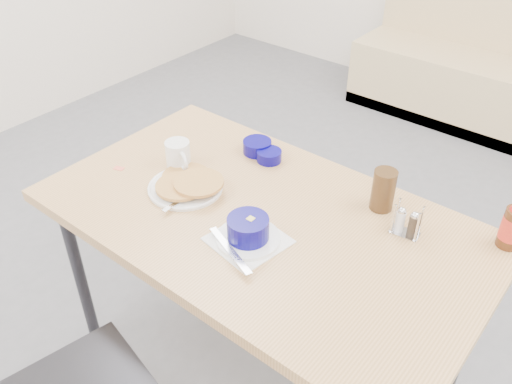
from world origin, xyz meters
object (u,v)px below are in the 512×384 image
Objects in this scene: butter_bowl at (257,147)px; condiment_caddy at (406,224)px; grits_setting at (248,232)px; amber_tumbler at (383,190)px; pancake_plate at (187,184)px; coffee_mug at (178,155)px; creamer_bowl at (269,156)px; booth_bench at (504,75)px; dining_table at (262,230)px.

butter_bowl is 1.00× the size of condiment_caddy.
condiment_caddy reaches higher than grits_setting.
pancake_plate is at bearing -150.23° from amber_tumbler.
creamer_bowl is (0.22, 0.23, -0.03)m from coffee_mug.
butter_bowl is (0.15, 0.25, -0.03)m from coffee_mug.
booth_bench reaches higher than amber_tumbler.
booth_bench reaches higher than creamer_bowl.
coffee_mug reaches higher than grits_setting.
butter_bowl is at bearing 178.68° from amber_tumbler.
coffee_mug is at bearing -121.28° from butter_bowl.
booth_bench is 2.58m from coffee_mug.
condiment_caddy is (0.39, -2.33, 0.45)m from booth_bench.
coffee_mug is 1.37× the size of creamer_bowl.
amber_tumbler is at bearing -83.23° from booth_bench.
coffee_mug is 0.29m from butter_bowl.
amber_tumbler is (0.44, 0.01, 0.05)m from creamer_bowl.
coffee_mug is 0.89× the size of amber_tumbler.
coffee_mug reaches higher than butter_bowl.
pancake_plate is 2.19× the size of coffee_mug.
coffee_mug is at bearing 175.46° from dining_table.
dining_table is at bearing -56.31° from creamer_bowl.
dining_table is 11.45× the size of coffee_mug.
coffee_mug is 0.32m from creamer_bowl.
pancake_plate is (-0.28, -0.05, 0.08)m from dining_table.
pancake_plate is 1.95× the size of amber_tumbler.
dining_table is 0.16m from grits_setting.
grits_setting is 2.34× the size of condiment_caddy.
pancake_plate is 0.63m from amber_tumbler.
coffee_mug is (-0.39, 0.03, 0.11)m from dining_table.
condiment_caddy is at bearing 43.32° from grits_setting.
dining_table is 0.29m from pancake_plate.
amber_tumbler reaches higher than grits_setting.
dining_table is at bearing -158.64° from condiment_caddy.
pancake_plate is 1.10× the size of grits_setting.
pancake_plate is at bearing 166.95° from grits_setting.
booth_bench is 2.63m from pancake_plate.
pancake_plate is 0.14m from coffee_mug.
booth_bench reaches higher than butter_bowl.
grits_setting is 2.33× the size of butter_bowl.
booth_bench is 13.84× the size of amber_tumbler.
grits_setting reaches higher than butter_bowl.
butter_bowl is 0.76× the size of amber_tumbler.
coffee_mug is (-0.39, -2.50, 0.46)m from booth_bench.
condiment_caddy reaches higher than pancake_plate.
grits_setting is at bearing -54.25° from butter_bowl.
booth_bench is at bearing 81.04° from coffee_mug.
booth_bench is 1.36× the size of dining_table.
booth_bench reaches higher than dining_table.
grits_setting is at bearing -13.05° from pancake_plate.
amber_tumbler reaches higher than creamer_bowl.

